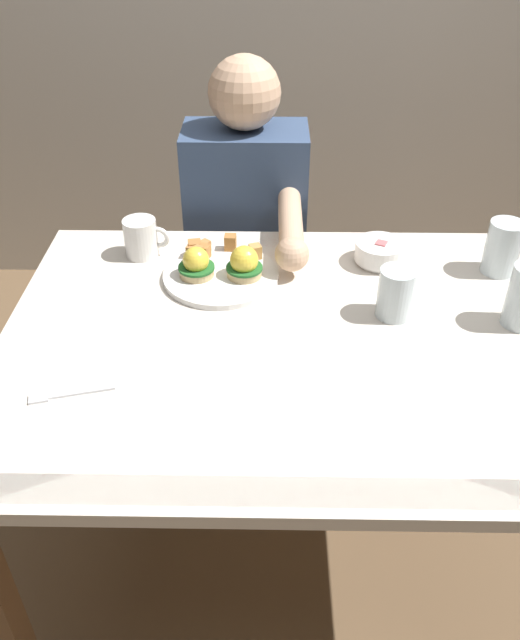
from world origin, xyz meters
name	(u,v)px	position (x,y,z in m)	size (l,w,h in m)	color
ground_plane	(283,551)	(0.00, 0.00, 0.00)	(6.00, 6.00, 0.00)	brown
dining_table	(289,375)	(0.00, 0.00, 0.63)	(1.20, 0.90, 0.74)	silver
eggs_benedict_plate	(220,268)	(-0.16, 0.22, 0.76)	(0.27, 0.27, 0.09)	white
fruit_bowl	(380,252)	(0.22, 0.30, 0.77)	(0.12, 0.12, 0.06)	white
coffee_mug	(142,237)	(-0.36, 0.32, 0.79)	(0.11, 0.08, 0.09)	white
fork	(66,394)	(-0.42, -0.19, 0.74)	(0.15, 0.06, 0.00)	silver
water_glass_near	(395,296)	(0.22, 0.08, 0.79)	(0.08, 0.08, 0.11)	silver
water_glass_extra	(502,251)	(0.50, 0.26, 0.79)	(0.08, 0.08, 0.13)	silver
diner_person	(247,234)	(-0.11, 0.60, 0.65)	(0.34, 0.54, 1.14)	#33333D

